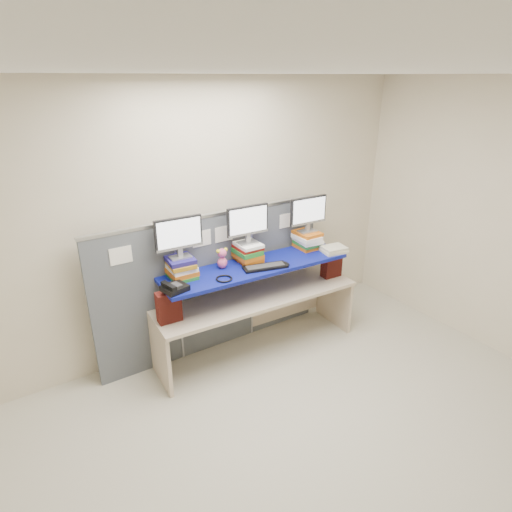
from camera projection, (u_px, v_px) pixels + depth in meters
room at (336, 296)px, 2.90m from camera, size 5.00×4.00×2.80m
cubicle_partition at (216, 282)px, 4.52m from camera, size 2.60×0.06×1.53m
desk at (256, 305)px, 4.53m from camera, size 2.23×0.74×0.67m
brick_pier_left at (169, 307)px, 3.94m from camera, size 0.22×0.13×0.30m
brick_pier_right at (332, 264)px, 4.83m from camera, size 0.22×0.13×0.30m
blue_board at (256, 267)px, 4.36m from camera, size 2.00×0.59×0.04m
book_stack_left at (181, 267)px, 4.06m from camera, size 0.27×0.31×0.20m
book_stack_center at (248, 252)px, 4.39m from camera, size 0.26×0.30×0.20m
book_stack_right at (307, 240)px, 4.74m from camera, size 0.27×0.31×0.19m
monitor_left at (179, 235)px, 3.93m from camera, size 0.45×0.14×0.39m
monitor_center at (248, 222)px, 4.27m from camera, size 0.45×0.14×0.39m
monitor_right at (308, 212)px, 4.62m from camera, size 0.45×0.14×0.39m
keyboard at (265, 267)px, 4.28m from camera, size 0.47×0.25×0.03m
mouse at (286, 264)px, 4.34m from camera, size 0.08×0.11×0.03m
desk_phone at (174, 288)px, 3.81m from camera, size 0.24×0.23×0.09m
headset at (224, 279)px, 4.04m from camera, size 0.18×0.18×0.02m
plush_toy at (222, 258)px, 4.24m from camera, size 0.12×0.09×0.21m
binder_stack at (334, 249)px, 4.66m from camera, size 0.29×0.24×0.06m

